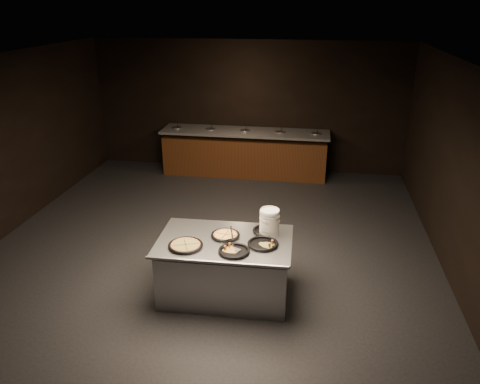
{
  "coord_description": "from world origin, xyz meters",
  "views": [
    {
      "loc": [
        1.5,
        -6.34,
        3.67
      ],
      "look_at": [
        0.42,
        0.3,
        0.9
      ],
      "focal_mm": 35.0,
      "sensor_mm": 36.0,
      "label": 1
    }
  ],
  "objects_px": {
    "plate_stack": "(270,222)",
    "serving_counter": "(225,268)",
    "pan_cheese_whole": "(225,235)",
    "pan_veggie_whole": "(185,245)"
  },
  "relations": [
    {
      "from": "pan_cheese_whole",
      "to": "pan_veggie_whole",
      "type": "bearing_deg",
      "value": -141.62
    },
    {
      "from": "serving_counter",
      "to": "pan_veggie_whole",
      "type": "height_order",
      "value": "pan_veggie_whole"
    },
    {
      "from": "plate_stack",
      "to": "pan_veggie_whole",
      "type": "distance_m",
      "value": 1.12
    },
    {
      "from": "plate_stack",
      "to": "serving_counter",
      "type": "bearing_deg",
      "value": -156.61
    },
    {
      "from": "pan_veggie_whole",
      "to": "pan_cheese_whole",
      "type": "xyz_separation_m",
      "value": [
        0.44,
        0.35,
        -0.0
      ]
    },
    {
      "from": "plate_stack",
      "to": "pan_cheese_whole",
      "type": "xyz_separation_m",
      "value": [
        -0.56,
        -0.15,
        -0.16
      ]
    },
    {
      "from": "plate_stack",
      "to": "pan_cheese_whole",
      "type": "height_order",
      "value": "plate_stack"
    },
    {
      "from": "serving_counter",
      "to": "pan_cheese_whole",
      "type": "bearing_deg",
      "value": 93.63
    },
    {
      "from": "plate_stack",
      "to": "pan_veggie_whole",
      "type": "relative_size",
      "value": 0.81
    },
    {
      "from": "pan_veggie_whole",
      "to": "pan_cheese_whole",
      "type": "distance_m",
      "value": 0.56
    }
  ]
}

